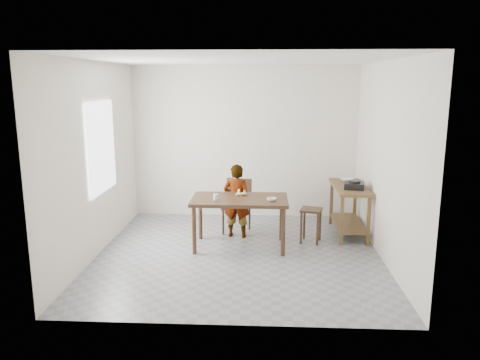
{
  "coord_description": "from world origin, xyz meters",
  "views": [
    {
      "loc": [
        0.34,
        -6.32,
        2.42
      ],
      "look_at": [
        0.0,
        0.4,
        1.0
      ],
      "focal_mm": 35.0,
      "sensor_mm": 36.0,
      "label": 1
    }
  ],
  "objects_px": {
    "dining_table": "(240,223)",
    "dining_chair": "(237,207)",
    "stool": "(311,225)",
    "prep_counter": "(349,210)",
    "child": "(237,201)"
  },
  "relations": [
    {
      "from": "dining_table",
      "to": "prep_counter",
      "type": "height_order",
      "value": "prep_counter"
    },
    {
      "from": "dining_chair",
      "to": "stool",
      "type": "xyz_separation_m",
      "value": [
        1.16,
        -0.44,
        -0.16
      ]
    },
    {
      "from": "prep_counter",
      "to": "stool",
      "type": "distance_m",
      "value": 0.79
    },
    {
      "from": "prep_counter",
      "to": "dining_chair",
      "type": "relative_size",
      "value": 1.4
    },
    {
      "from": "dining_table",
      "to": "dining_chair",
      "type": "height_order",
      "value": "dining_chair"
    },
    {
      "from": "dining_chair",
      "to": "prep_counter",
      "type": "bearing_deg",
      "value": 10.66
    },
    {
      "from": "dining_table",
      "to": "stool",
      "type": "xyz_separation_m",
      "value": [
        1.08,
        0.27,
        -0.11
      ]
    },
    {
      "from": "dining_table",
      "to": "stool",
      "type": "height_order",
      "value": "dining_table"
    },
    {
      "from": "stool",
      "to": "dining_chair",
      "type": "bearing_deg",
      "value": 159.33
    },
    {
      "from": "prep_counter",
      "to": "child",
      "type": "bearing_deg",
      "value": -172.99
    },
    {
      "from": "child",
      "to": "stool",
      "type": "relative_size",
      "value": 2.2
    },
    {
      "from": "dining_table",
      "to": "dining_chair",
      "type": "relative_size",
      "value": 1.63
    },
    {
      "from": "prep_counter",
      "to": "dining_table",
      "type": "bearing_deg",
      "value": -157.85
    },
    {
      "from": "dining_table",
      "to": "dining_chair",
      "type": "bearing_deg",
      "value": 97.04
    },
    {
      "from": "dining_table",
      "to": "prep_counter",
      "type": "bearing_deg",
      "value": 22.15
    }
  ]
}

